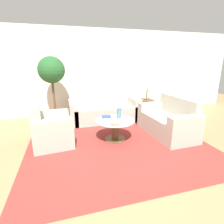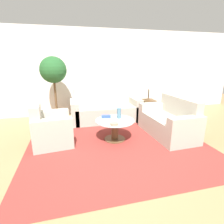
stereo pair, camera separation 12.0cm
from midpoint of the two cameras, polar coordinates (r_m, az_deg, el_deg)
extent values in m
plane|color=#9E754C|center=(3.16, 5.24, -15.01)|extent=(14.00, 14.00, 0.00)
cube|color=white|center=(5.67, -4.69, 12.75)|extent=(10.00, 0.06, 2.60)
cube|color=maroon|center=(3.85, 1.81, -8.84)|extent=(3.56, 3.57, 0.01)
cube|color=#B2AD9E|center=(4.96, -1.32, -0.42)|extent=(1.73, 0.80, 0.43)
cube|color=#B2AD9E|center=(5.20, -2.08, 2.91)|extent=(1.73, 0.18, 0.88)
cube|color=#B2AD9E|center=(4.83, -11.39, -0.06)|extent=(0.20, 0.80, 0.62)
cube|color=#B2AD9E|center=(5.18, 8.04, 1.22)|extent=(0.20, 0.80, 0.62)
cube|color=#B2AD9E|center=(3.79, -17.88, -6.59)|extent=(0.80, 0.71, 0.43)
cube|color=#B2AD9E|center=(3.72, -22.42, -4.04)|extent=(0.25, 0.65, 0.85)
cube|color=#B2AD9E|center=(3.46, -17.76, -7.14)|extent=(0.75, 0.28, 0.62)
cube|color=#B2AD9E|center=(4.06, -18.20, -3.71)|extent=(0.75, 0.28, 0.62)
cube|color=#B2AD9E|center=(4.21, 18.22, -4.31)|extent=(0.81, 1.27, 0.43)
cube|color=#B2AD9E|center=(4.31, 21.66, -1.15)|extent=(0.23, 1.24, 0.87)
cube|color=#B2AD9E|center=(4.68, 14.10, -0.77)|extent=(0.77, 0.23, 0.62)
cube|color=#B2AD9E|center=(3.73, 23.66, -6.06)|extent=(0.77, 0.23, 0.62)
cylinder|color=brown|center=(3.85, 1.81, -8.76)|extent=(0.45, 0.45, 0.02)
cylinder|color=brown|center=(3.77, 1.84, -5.98)|extent=(0.15, 0.15, 0.42)
cylinder|color=#B2C6C6|center=(3.69, 1.87, -2.81)|extent=(0.82, 0.82, 0.02)
cube|color=brown|center=(5.36, 12.21, 1.07)|extent=(0.37, 0.37, 0.54)
cylinder|color=brown|center=(5.29, 12.39, 4.04)|extent=(0.18, 0.18, 0.02)
cylinder|color=brown|center=(5.26, 12.51, 5.89)|extent=(0.03, 0.03, 0.32)
cone|color=beige|center=(5.22, 12.70, 9.02)|extent=(0.38, 0.38, 0.26)
cylinder|color=#93704C|center=(5.15, -16.78, -1.22)|extent=(0.39, 0.39, 0.31)
cylinder|color=brown|center=(5.01, -17.34, 5.52)|extent=(0.06, 0.06, 0.92)
sphere|color=#235628|center=(4.94, -17.99, 12.97)|extent=(0.69, 0.69, 0.69)
cylinder|color=slate|center=(3.79, 3.20, -0.37)|extent=(0.09, 0.09, 0.23)
cylinder|color=gray|center=(3.40, 1.79, -3.91)|extent=(0.17, 0.17, 0.05)
cube|color=#334C8C|center=(3.85, -1.04, -1.47)|extent=(0.23, 0.16, 0.05)
camera|label=1|loc=(0.06, -89.11, 0.26)|focal=28.00mm
camera|label=2|loc=(0.06, 90.89, -0.26)|focal=28.00mm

